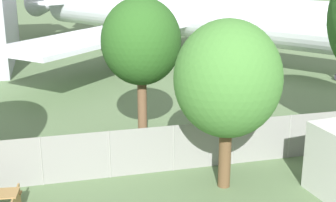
{
  "coord_description": "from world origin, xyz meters",
  "views": [
    {
      "loc": [
        -4.45,
        -6.99,
        8.2
      ],
      "look_at": [
        0.54,
        12.66,
        2.0
      ],
      "focal_mm": 50.0,
      "sensor_mm": 36.0,
      "label": 1
    }
  ],
  "objects": [
    {
      "name": "perimeter_fence",
      "position": [
        -0.0,
        9.66,
        0.96
      ],
      "size": [
        56.07,
        0.07,
        1.93
      ],
      "color": "gray",
      "rests_on": "ground"
    },
    {
      "name": "airplane",
      "position": [
        7.63,
        30.4,
        3.54
      ],
      "size": [
        31.33,
        36.99,
        10.83
      ],
      "rotation": [
        0.0,
        0.0,
        -0.92
      ],
      "color": "white",
      "rests_on": "ground"
    },
    {
      "name": "tree_left_of_cabin",
      "position": [
        1.49,
        7.9,
        4.13
      ],
      "size": [
        3.83,
        3.83,
        6.27
      ],
      "color": "brown",
      "rests_on": "ground"
    },
    {
      "name": "tree_behind_benches",
      "position": [
        -0.79,
        11.97,
        4.86
      ],
      "size": [
        3.35,
        3.35,
        6.74
      ],
      "color": "brown",
      "rests_on": "ground"
    }
  ]
}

